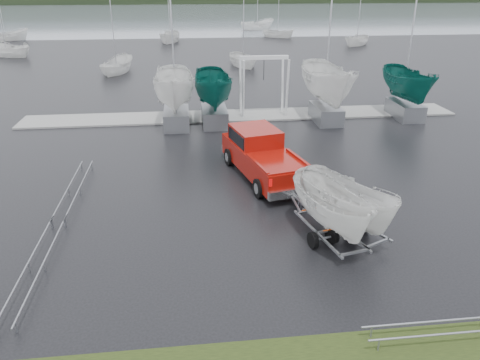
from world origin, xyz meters
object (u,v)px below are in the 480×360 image
trailer_hitched (335,171)px  boat_hoist (264,77)px  trailer_parked (351,166)px  pickup_truck (261,153)px

trailer_hitched → boat_hoist: (0.34, 17.24, -0.13)m
trailer_hitched → trailer_parked: (0.68, 0.37, -0.01)m
trailer_parked → pickup_truck: bearing=84.4°
pickup_truck → boat_hoist: boat_hoist is taller
pickup_truck → trailer_hitched: bearing=-90.0°
trailer_hitched → trailer_parked: bearing=15.5°
pickup_truck → trailer_parked: (2.19, -6.23, 1.66)m
pickup_truck → boat_hoist: (1.85, 10.64, 1.55)m
trailer_hitched → trailer_parked: trailer_hitched is taller
pickup_truck → trailer_hitched: trailer_hitched is taller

